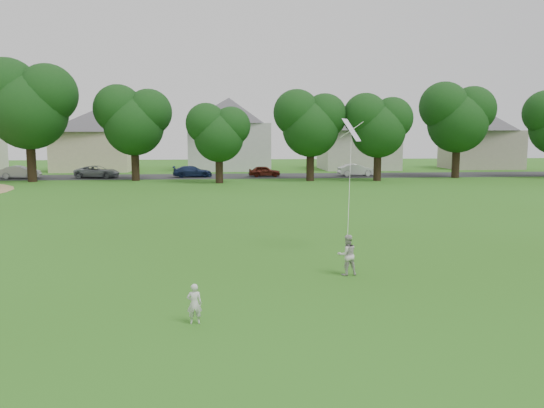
{
  "coord_description": "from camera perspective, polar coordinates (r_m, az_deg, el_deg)",
  "views": [
    {
      "loc": [
        -0.73,
        -13.18,
        4.3
      ],
      "look_at": [
        0.66,
        2.0,
        2.3
      ],
      "focal_mm": 35.0,
      "sensor_mm": 36.0,
      "label": 1
    }
  ],
  "objects": [
    {
      "name": "street",
      "position": [
        55.35,
        -4.46,
        3.01
      ],
      "size": [
        90.0,
        7.0,
        0.01
      ],
      "primitive_type": "cube",
      "color": "#2D2D30",
      "rests_on": "ground"
    },
    {
      "name": "tree_row",
      "position": [
        49.81,
        -2.48,
        9.63
      ],
      "size": [
        81.7,
        8.89,
        11.41
      ],
      "color": "black",
      "rests_on": "ground"
    },
    {
      "name": "toddler",
      "position": [
        12.42,
        -8.35,
        -10.57
      ],
      "size": [
        0.36,
        0.25,
        0.94
      ],
      "primitive_type": "imported",
      "rotation": [
        0.0,
        0.0,
        3.2
      ],
      "color": "silver",
      "rests_on": "ground"
    },
    {
      "name": "parked_cars",
      "position": [
        54.94,
        -13.96,
        3.4
      ],
      "size": [
        46.24,
        2.57,
        1.25
      ],
      "color": "black",
      "rests_on": "ground"
    },
    {
      "name": "older_boy",
      "position": [
        16.5,
        8.08,
        -5.44
      ],
      "size": [
        0.68,
        0.57,
        1.26
      ],
      "primitive_type": "imported",
      "rotation": [
        0.0,
        0.0,
        3.29
      ],
      "color": "beige",
      "rests_on": "ground"
    },
    {
      "name": "kite",
      "position": [
        17.69,
        8.35,
        2.17
      ],
      "size": [
        0.93,
        2.03,
        4.69
      ],
      "color": "white",
      "rests_on": "ground"
    },
    {
      "name": "ground",
      "position": [
        13.88,
        -1.98,
        -10.57
      ],
      "size": [
        160.0,
        160.0,
        0.0
      ],
      "primitive_type": "plane",
      "color": "#2B5F15",
      "rests_on": "ground"
    },
    {
      "name": "house_row",
      "position": [
        65.19,
        -6.05,
        7.91
      ],
      "size": [
        76.87,
        13.88,
        10.27
      ],
      "color": "beige",
      "rests_on": "ground"
    }
  ]
}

